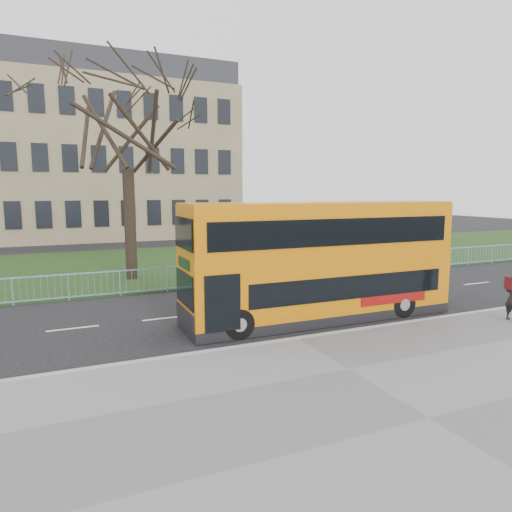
{
  "coord_description": "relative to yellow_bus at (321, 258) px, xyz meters",
  "views": [
    {
      "loc": [
        -6.28,
        -12.88,
        4.41
      ],
      "look_at": [
        -0.21,
        1.0,
        2.23
      ],
      "focal_mm": 32.0,
      "sensor_mm": 36.0,
      "label": 1
    }
  ],
  "objects": [
    {
      "name": "ground",
      "position": [
        -1.91,
        -0.34,
        -2.13
      ],
      "size": [
        120.0,
        120.0,
        0.0
      ],
      "primitive_type": "plane",
      "color": "black",
      "rests_on": "ground"
    },
    {
      "name": "pavement",
      "position": [
        -1.91,
        -7.09,
        -2.07
      ],
      "size": [
        80.0,
        10.5,
        0.12
      ],
      "primitive_type": "cube",
      "color": "slate",
      "rests_on": "ground"
    },
    {
      "name": "civic_building",
      "position": [
        -6.91,
        34.66,
        4.87
      ],
      "size": [
        30.0,
        15.0,
        14.0
      ],
      "primitive_type": "cube",
      "color": "#7D6C4F",
      "rests_on": "ground"
    },
    {
      "name": "kerb",
      "position": [
        -1.91,
        -1.89,
        -2.06
      ],
      "size": [
        80.0,
        0.2,
        0.14
      ],
      "primitive_type": "cube",
      "color": "#99999B",
      "rests_on": "ground"
    },
    {
      "name": "yellow_bus",
      "position": [
        0.0,
        0.0,
        0.0
      ],
      "size": [
        9.5,
        2.38,
        3.97
      ],
      "rotation": [
        0.0,
        0.0,
        -0.01
      ],
      "color": "orange",
      "rests_on": "ground"
    },
    {
      "name": "guard_railing",
      "position": [
        -1.91,
        6.26,
        -1.58
      ],
      "size": [
        40.0,
        0.12,
        1.1
      ],
      "primitive_type": null,
      "color": "#80B2E3",
      "rests_on": "ground"
    },
    {
      "name": "grass_verge",
      "position": [
        -1.91,
        13.96,
        -2.09
      ],
      "size": [
        80.0,
        15.4,
        0.08
      ],
      "primitive_type": "cube",
      "color": "#213814",
      "rests_on": "ground"
    },
    {
      "name": "bare_tree",
      "position": [
        -4.91,
        9.66,
        4.28
      ],
      "size": [
        8.87,
        8.87,
        12.67
      ],
      "primitive_type": null,
      "color": "black",
      "rests_on": "grass_verge"
    }
  ]
}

